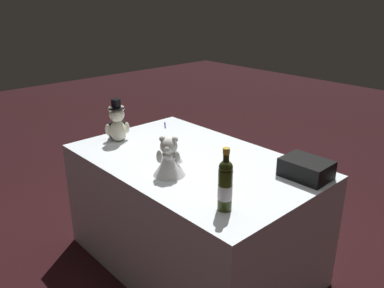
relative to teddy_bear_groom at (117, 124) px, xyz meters
name	(u,v)px	position (x,y,z in m)	size (l,w,h in m)	color
ground_plane	(192,260)	(-0.59, -0.15, -0.86)	(12.00, 12.00, 0.00)	black
reception_table	(192,212)	(-0.59, -0.15, -0.49)	(1.53, 0.96, 0.75)	white
teddy_bear_groom	(117,124)	(0.00, 0.00, 0.00)	(0.16, 0.16, 0.29)	beige
teddy_bear_bride	(170,157)	(-0.66, 0.08, -0.02)	(0.23, 0.24, 0.23)	white
champagne_bottle	(225,185)	(-1.14, 0.14, 0.02)	(0.07, 0.07, 0.31)	#2B350F
signing_pen	(165,125)	(0.02, -0.43, -0.11)	(0.11, 0.09, 0.01)	navy
gift_case_black	(306,169)	(-1.20, -0.44, -0.06)	(0.26, 0.20, 0.10)	black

